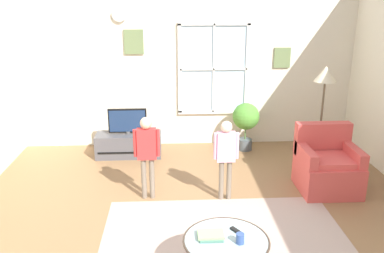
{
  "coord_description": "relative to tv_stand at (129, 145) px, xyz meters",
  "views": [
    {
      "loc": [
        -0.31,
        -3.7,
        2.53
      ],
      "look_at": [
        -0.06,
        0.79,
        1.08
      ],
      "focal_mm": 37.97,
      "sensor_mm": 36.0,
      "label": 1
    }
  ],
  "objects": [
    {
      "name": "person_pink_shirt",
      "position": [
        1.38,
        -1.58,
        0.48
      ],
      "size": [
        0.32,
        0.15,
        1.06
      ],
      "color": "#726656",
      "rests_on": "ground_plane"
    },
    {
      "name": "cup",
      "position": [
        1.29,
        -3.22,
        0.29
      ],
      "size": [
        0.08,
        0.08,
        0.1
      ],
      "primitive_type": "cylinder",
      "color": "#334C8C",
      "rests_on": "coffee_table"
    },
    {
      "name": "floor_lamp",
      "position": [
        2.9,
        -0.74,
        1.13
      ],
      "size": [
        0.32,
        0.32,
        1.59
      ],
      "color": "black",
      "rests_on": "ground_plane"
    },
    {
      "name": "person_red_shirt",
      "position": [
        0.39,
        -1.5,
        0.5
      ],
      "size": [
        0.33,
        0.15,
        1.1
      ],
      "color": "#726656",
      "rests_on": "ground_plane"
    },
    {
      "name": "tv_stand",
      "position": [
        0.0,
        0.0,
        0.0
      ],
      "size": [
        1.06,
        0.42,
        0.38
      ],
      "color": "#4C4C51",
      "rests_on": "ground_plane"
    },
    {
      "name": "television",
      "position": [
        0.0,
        -0.0,
        0.41
      ],
      "size": [
        0.62,
        0.08,
        0.42
      ],
      "color": "#4C4C4C",
      "rests_on": "tv_stand"
    },
    {
      "name": "armchair",
      "position": [
        2.8,
        -1.37,
        0.14
      ],
      "size": [
        0.76,
        0.74,
        0.87
      ],
      "color": "#D14C47",
      "rests_on": "ground_plane"
    },
    {
      "name": "coffee_table",
      "position": [
        1.18,
        -3.17,
        0.22
      ],
      "size": [
        0.79,
        0.79,
        0.44
      ],
      "color": "#99B2B7",
      "rests_on": "ground_plane"
    },
    {
      "name": "book_stack",
      "position": [
        1.04,
        -3.12,
        0.26
      ],
      "size": [
        0.24,
        0.19,
        0.04
      ],
      "color": "#4C7B6B",
      "rests_on": "coffee_table"
    },
    {
      "name": "potted_plant_by_window",
      "position": [
        1.96,
        0.17,
        0.35
      ],
      "size": [
        0.45,
        0.45,
        0.82
      ],
      "color": "#4C565B",
      "rests_on": "ground_plane"
    },
    {
      "name": "ground_plane",
      "position": [
        1.0,
        -2.6,
        -0.2
      ],
      "size": [
        6.28,
        6.88,
        0.02
      ],
      "primitive_type": "cube",
      "color": "olive"
    },
    {
      "name": "remote_near_books",
      "position": [
        1.29,
        -3.04,
        0.25
      ],
      "size": [
        0.11,
        0.14,
        0.02
      ],
      "primitive_type": "cube",
      "rotation": [
        0.0,
        0.0,
        0.57
      ],
      "color": "black",
      "rests_on": "coffee_table"
    },
    {
      "name": "back_wall",
      "position": [
        1.01,
        0.6,
        1.28
      ],
      "size": [
        5.68,
        0.17,
        2.96
      ],
      "color": "silver",
      "rests_on": "ground_plane"
    }
  ]
}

